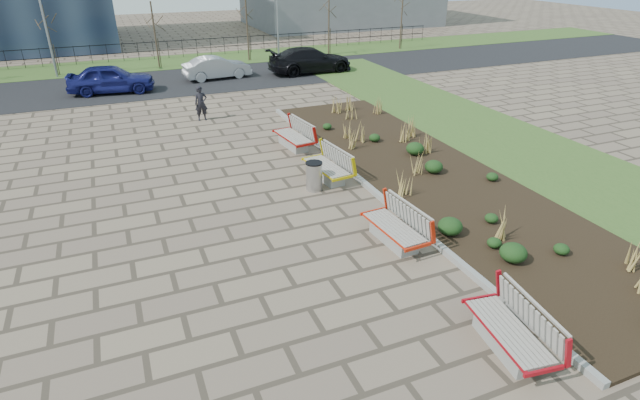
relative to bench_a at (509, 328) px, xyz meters
name	(u,v)px	position (x,y,z in m)	size (l,w,h in m)	color
ground	(309,309)	(-3.00, 2.54, -0.50)	(120.00, 120.00, 0.00)	#756450
planting_bed	(427,174)	(3.25, 7.54, -0.45)	(4.50, 18.00, 0.10)	black
planting_curb	(366,184)	(0.92, 7.54, -0.42)	(0.16, 18.00, 0.15)	gray
grass_verge_near	(536,155)	(8.00, 7.54, -0.48)	(5.00, 38.00, 0.04)	#33511E
grass_verge_far	(157,63)	(-3.00, 30.54, -0.48)	(80.00, 5.00, 0.04)	#33511E
road	(169,83)	(-3.00, 24.54, -0.49)	(80.00, 7.00, 0.02)	black
bench_a	(509,328)	(0.00, 0.00, 0.00)	(0.90, 2.10, 1.00)	#A60B16
bench_b	(394,225)	(0.00, 4.21, 0.00)	(0.90, 2.10, 1.00)	red
bench_c	(327,165)	(0.00, 8.57, 0.00)	(0.90, 2.10, 1.00)	gold
bench_d	(293,135)	(0.00, 11.81, 0.00)	(0.90, 2.10, 1.00)	#A4100A
litter_bin	(314,176)	(-0.69, 7.96, -0.05)	(0.52, 0.52, 0.91)	#B2B2B7
pedestrian	(201,103)	(-2.56, 16.65, 0.26)	(0.56, 0.37, 1.53)	black
car_blue	(111,79)	(-6.05, 23.31, 0.26)	(1.75, 4.34, 1.48)	navy
car_silver	(217,68)	(-0.17, 24.45, 0.16)	(1.36, 3.89, 1.28)	#9FA0A6
car_black	(310,60)	(5.51, 23.88, 0.28)	(2.12, 5.21, 1.51)	black
tree_b	(50,41)	(-9.00, 29.04, 1.54)	(1.40, 1.40, 4.00)	#4C3D2D
tree_c	(155,35)	(-3.00, 29.04, 1.54)	(1.40, 1.40, 4.00)	#4C3D2D
tree_d	(247,30)	(3.00, 29.04, 1.54)	(1.40, 1.40, 4.00)	#4C3D2D
tree_e	(329,25)	(9.00, 29.04, 1.54)	(1.40, 1.40, 4.00)	#4C3D2D
tree_f	(401,21)	(15.00, 29.04, 1.54)	(1.40, 1.40, 4.00)	#4C3D2D
lamp_west	(45,24)	(-9.00, 28.54, 2.54)	(0.24, 0.60, 6.00)	gray
lamp_east	(277,14)	(5.00, 28.54, 2.54)	(0.24, 0.60, 6.00)	gray
railing_fence	(153,50)	(-3.00, 32.04, 0.14)	(44.00, 0.10, 1.20)	black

